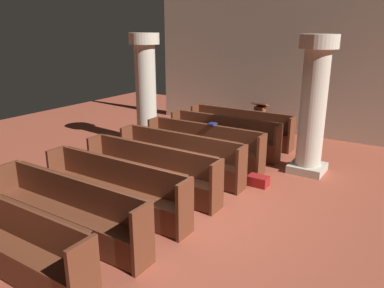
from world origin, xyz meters
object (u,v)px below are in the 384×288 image
at_px(pew_row_2, 204,144).
at_px(pillar_far_side, 146,88).
at_px(pew_row_4, 151,169).
at_px(hymn_book, 212,124).
at_px(pew_row_6, 69,208).
at_px(pew_row_0, 240,126).
at_px(kneeler_box_red, 258,181).
at_px(pew_row_7, 8,238).
at_px(lectern, 259,123).
at_px(pillar_aisle_side, 313,103).
at_px(pew_row_1, 224,134).
at_px(pew_row_3, 180,155).
at_px(pew_row_5, 115,186).

height_order(pew_row_2, pillar_far_side, pillar_far_side).
xyz_separation_m(pew_row_4, hymn_book, (0.13, 2.23, 0.47)).
xyz_separation_m(pew_row_2, pew_row_6, (0.00, -4.09, 0.00)).
distance_m(pew_row_0, kneeler_box_red, 3.13).
height_order(pew_row_6, pew_row_7, same).
relative_size(lectern, hymn_book, 5.28).
bearing_deg(pew_row_6, pillar_aisle_side, 64.78).
xyz_separation_m(pew_row_1, pew_row_2, (0.00, -1.02, 0.00)).
bearing_deg(lectern, pew_row_6, -91.75).
bearing_deg(hymn_book, pew_row_6, -91.75).
distance_m(pew_row_2, pew_row_3, 1.02).
relative_size(pew_row_4, lectern, 2.85).
relative_size(pew_row_5, pillar_aisle_side, 1.00).
distance_m(pew_row_0, pew_row_7, 7.16).
height_order(pew_row_3, pew_row_6, same).
relative_size(pew_row_1, pew_row_7, 1.00).
distance_m(pew_row_4, pillar_far_side, 3.66).
distance_m(pew_row_6, pillar_aisle_side, 5.55).
bearing_deg(hymn_book, pew_row_3, -96.16).
xyz_separation_m(pew_row_1, lectern, (0.21, 1.90, -0.06)).
relative_size(pew_row_2, pew_row_4, 1.00).
bearing_deg(hymn_book, pew_row_4, -93.35).
bearing_deg(lectern, pillar_far_side, -136.97).
height_order(pew_row_1, pew_row_7, same).
bearing_deg(pew_row_2, pew_row_3, -90.00).
bearing_deg(pew_row_7, kneeler_box_red, 69.73).
xyz_separation_m(pew_row_3, hymn_book, (0.13, 1.21, 0.47)).
bearing_deg(pew_row_0, kneeler_box_red, -57.17).
bearing_deg(pew_row_7, pillar_far_side, 111.60).
bearing_deg(hymn_book, lectern, 88.25).
relative_size(pew_row_3, pew_row_4, 1.00).
bearing_deg(pillar_aisle_side, pew_row_1, 175.15).
xyz_separation_m(pew_row_6, hymn_book, (0.13, 4.28, 0.47)).
bearing_deg(pew_row_5, hymn_book, 87.71).
distance_m(pew_row_2, kneeler_box_red, 1.82).
distance_m(pew_row_1, lectern, 1.91).
bearing_deg(pew_row_3, pew_row_4, -90.00).
bearing_deg(pillar_far_side, pew_row_5, -58.35).
bearing_deg(pillar_aisle_side, kneeler_box_red, -114.58).
bearing_deg(pillar_far_side, pew_row_2, -15.02).
height_order(pillar_aisle_side, hymn_book, pillar_aisle_side).
bearing_deg(pew_row_5, pew_row_0, 90.00).
distance_m(pew_row_2, pew_row_7, 5.11).
relative_size(pew_row_1, lectern, 2.85).
bearing_deg(lectern, hymn_book, -91.75).
bearing_deg(pew_row_2, hymn_book, 54.66).
bearing_deg(pew_row_5, pillar_far_side, 121.65).
height_order(pew_row_3, hymn_book, hymn_book).
bearing_deg(pew_row_2, pew_row_6, -90.00).
distance_m(pew_row_3, pew_row_5, 2.05).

